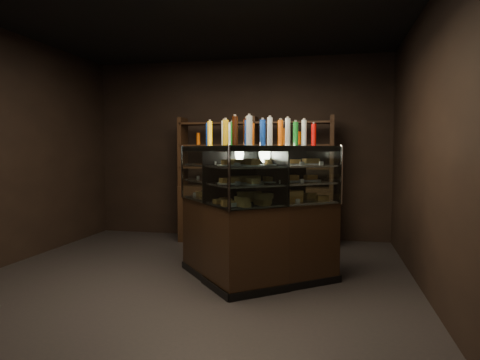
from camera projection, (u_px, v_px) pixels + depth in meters
name	position (u px, v px, depth m)	size (l,w,h in m)	color
ground	(192.00, 279.00, 4.92)	(5.00, 5.00, 0.00)	black
room_shell	(191.00, 109.00, 4.78)	(5.02, 5.02, 3.01)	black
display_case	(251.00, 236.00, 4.81)	(1.96, 1.54, 1.53)	black
food_display	(251.00, 176.00, 4.76)	(1.52, 1.09, 0.47)	#CF964A
bottles_top	(251.00, 133.00, 4.73)	(1.34, 0.96, 0.30)	silver
potted_conifer	(275.00, 225.00, 5.79)	(0.38, 0.38, 0.81)	black
back_shelving	(255.00, 205.00, 6.80)	(2.44, 0.46, 2.00)	black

